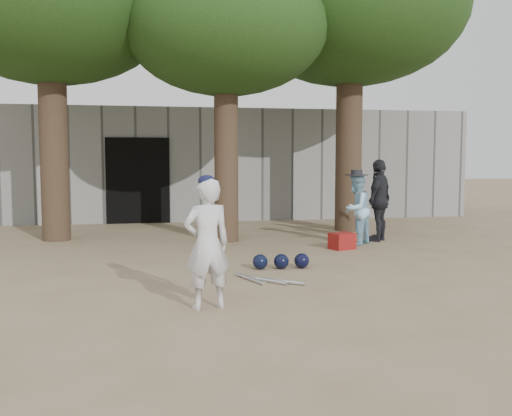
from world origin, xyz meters
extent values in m
plane|color=#937C5E|center=(0.00, 0.00, 0.00)|extent=(70.00, 70.00, 0.00)
imported|color=silver|center=(-0.31, -0.89, 0.73)|extent=(0.59, 0.46, 1.46)
imported|color=#96CCE7|center=(3.00, 3.28, 0.69)|extent=(0.85, 0.84, 1.38)
imported|color=black|center=(3.65, 3.69, 0.83)|extent=(0.95, 0.98, 1.65)
cube|color=maroon|center=(2.56, 2.81, 0.15)|extent=(0.51, 0.45, 0.30)
cube|color=gray|center=(0.00, 8.00, 1.50)|extent=(16.00, 0.35, 3.00)
cube|color=black|center=(-1.20, 7.80, 1.10)|extent=(1.60, 0.08, 2.20)
cube|color=slate|center=(0.00, 10.50, 1.50)|extent=(16.00, 5.00, 3.00)
sphere|color=black|center=(0.70, 1.21, 0.12)|extent=(0.23, 0.23, 0.23)
sphere|color=black|center=(1.02, 1.18, 0.12)|extent=(0.23, 0.23, 0.23)
sphere|color=black|center=(1.34, 1.18, 0.12)|extent=(0.23, 0.23, 0.23)
cylinder|color=silver|center=(0.42, 0.45, 0.03)|extent=(0.30, 0.69, 0.06)
cylinder|color=silver|center=(0.60, 0.33, 0.03)|extent=(0.53, 0.57, 0.06)
cylinder|color=silver|center=(0.78, 0.21, 0.03)|extent=(0.61, 0.47, 0.06)
cylinder|color=brown|center=(-2.80, 5.00, 2.75)|extent=(0.56, 0.56, 5.50)
ellipsoid|color=#284C19|center=(-2.80, 5.00, 4.70)|extent=(4.80, 4.80, 3.12)
cylinder|color=brown|center=(0.60, 4.20, 2.50)|extent=(0.48, 0.48, 5.00)
ellipsoid|color=#284C19|center=(0.60, 4.20, 4.20)|extent=(4.00, 4.00, 2.60)
cylinder|color=brown|center=(3.60, 5.40, 2.90)|extent=(0.60, 0.60, 5.80)
ellipsoid|color=#284C19|center=(3.60, 5.40, 5.00)|extent=(5.20, 5.20, 3.38)
camera|label=1|loc=(-0.94, -7.13, 1.68)|focal=40.00mm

